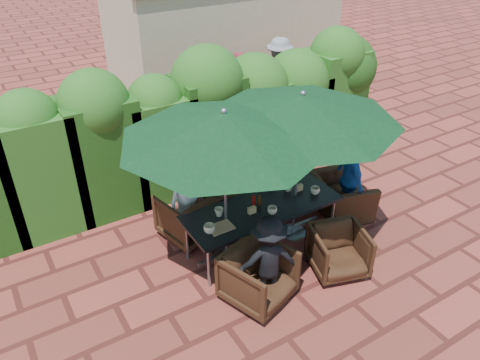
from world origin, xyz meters
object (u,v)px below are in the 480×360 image
umbrella_left (224,126)px  chair_far_right (273,180)px  chair_near_right (339,249)px  chair_end_right (342,191)px  dining_table (262,211)px  chair_near_left (259,274)px  chair_far_left (189,213)px  umbrella_right (302,107)px  chair_far_mid (229,199)px

umbrella_left → chair_far_right: umbrella_left is taller
chair_near_right → chair_end_right: 1.50m
dining_table → chair_near_left: chair_near_left is taller
umbrella_left → chair_far_left: 1.97m
umbrella_right → chair_far_right: bearing=73.9°
umbrella_right → chair_far_right: 2.10m
chair_far_left → chair_near_right: 2.38m
dining_table → chair_far_right: size_ratio=3.08×
dining_table → umbrella_right: (0.61, -0.01, 1.54)m
chair_near_right → umbrella_left: bearing=156.8°
chair_far_left → chair_far_mid: 0.75m
chair_far_mid → chair_near_right: size_ratio=1.10×
chair_near_left → chair_far_mid: bearing=52.7°
dining_table → chair_far_mid: size_ratio=2.87×
dining_table → chair_near_right: chair_near_right is taller
umbrella_right → chair_far_left: umbrella_right is taller
chair_near_right → chair_far_left: bearing=145.2°
chair_far_left → chair_far_mid: bearing=168.9°
umbrella_right → chair_near_right: (0.03, -1.03, -1.83)m
chair_far_left → chair_far_right: bearing=172.8°
umbrella_left → chair_near_left: size_ratio=3.33×
umbrella_left → chair_end_right: size_ratio=2.80×
chair_far_right → umbrella_left: bearing=35.2°
umbrella_right → chair_far_right: (0.29, 1.01, -1.82)m
chair_far_right → chair_end_right: size_ratio=0.79×
dining_table → umbrella_left: (-0.61, 0.03, 1.54)m
chair_far_left → chair_far_right: (1.73, 0.16, -0.03)m
chair_near_right → chair_far_mid: bearing=128.0°
chair_far_right → chair_near_right: chair_far_right is taller
chair_far_mid → chair_far_right: 0.99m
dining_table → chair_end_right: chair_end_right is taller
dining_table → chair_near_right: 1.25m
chair_far_right → chair_near_right: 2.05m
umbrella_right → chair_near_left: (-1.27, -0.89, -1.79)m
chair_end_right → chair_far_mid: bearing=81.2°
chair_far_mid → chair_far_right: (0.98, 0.14, -0.03)m
chair_end_right → chair_far_right: bearing=54.9°
umbrella_right → chair_near_right: size_ratio=3.69×
umbrella_right → chair_far_left: size_ratio=3.31×
umbrella_left → chair_near_right: 2.46m
chair_far_right → chair_end_right: (0.77, -0.95, 0.04)m
chair_far_mid → chair_near_right: bearing=129.5°
chair_far_right → chair_near_right: size_ratio=1.03×
umbrella_right → chair_end_right: 2.07m
chair_far_mid → umbrella_right: bearing=147.3°
chair_near_left → chair_near_right: chair_near_left is taller
umbrella_right → chair_end_right: (1.06, 0.06, -1.77)m
chair_near_left → chair_end_right: (2.32, 0.95, 0.02)m
chair_far_right → chair_near_right: (-0.26, -2.04, -0.01)m
chair_near_left → dining_table: bearing=34.7°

